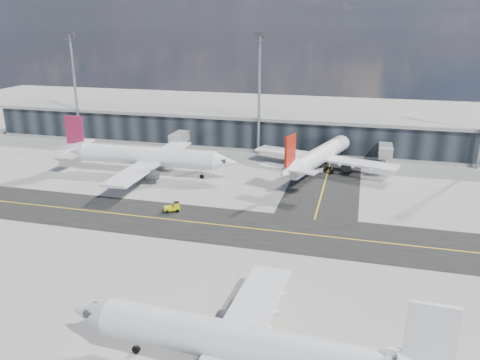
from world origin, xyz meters
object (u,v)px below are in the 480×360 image
Objects in this scene: airliner_near at (247,345)px; airliner_af at (145,156)px; airliner_redtail at (321,155)px; baggage_tug at (173,207)px; service_van at (319,168)px.

airliner_af is at bearing 36.44° from airliner_near.
airliner_redtail is 1.02× the size of airliner_near.
baggage_tug is 37.30m from service_van.
airliner_af is 1.08× the size of airliner_redtail.
service_van is at bearing 107.88° from airliner_af.
airliner_redtail is at bearing -60.23° from service_van.
airliner_af is at bearing -169.84° from baggage_tug.
airliner_af reaches higher than airliner_near.
service_van is at bearing 117.13° from baggage_tug.
airliner_af is at bearing -154.83° from service_van.
airliner_near reaches higher than baggage_tug.
airliner_near is (-0.32, -65.07, -0.15)m from airliner_redtail.
airliner_near reaches higher than service_van.
airliner_af is 13.54× the size of baggage_tug.
baggage_tug is (13.87, -18.36, -3.09)m from airliner_af.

